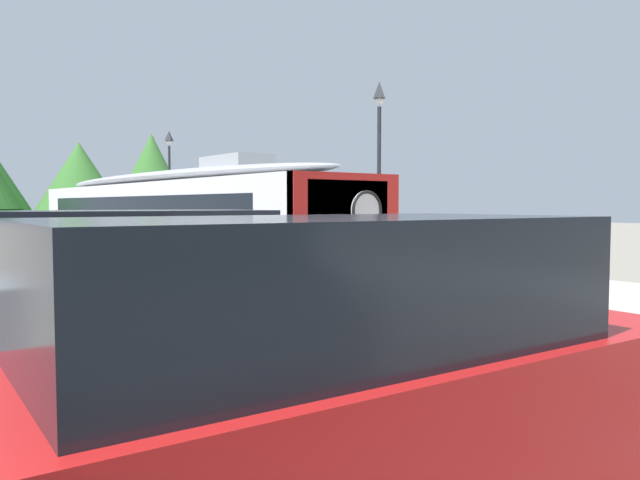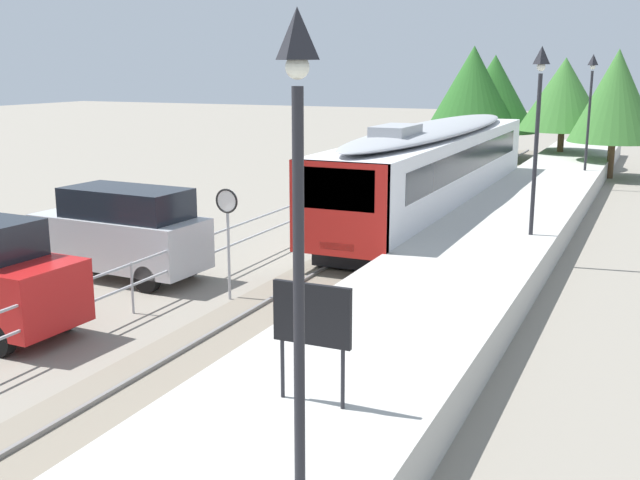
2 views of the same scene
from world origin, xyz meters
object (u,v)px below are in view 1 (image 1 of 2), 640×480
platform_lamp_mid_platform (379,136)px  platform_lamp_far_end (169,164)px  parked_van_red (350,406)px  commuter_train (167,218)px  speed_limit_sign (366,234)px  parked_van_silver (118,305)px

platform_lamp_mid_platform → platform_lamp_far_end: 15.56m
platform_lamp_far_end → parked_van_red: (-10.13, -26.45, -3.33)m
commuter_train → platform_lamp_far_end: size_ratio=3.55×
platform_lamp_mid_platform → speed_limit_sign: platform_lamp_mid_platform is taller
platform_lamp_mid_platform → parked_van_red: bearing=-132.9°
speed_limit_sign → parked_van_silver: size_ratio=0.56×
platform_lamp_mid_platform → parked_van_silver: size_ratio=1.07×
commuter_train → platform_lamp_mid_platform: (4.45, -5.40, 2.48)m
parked_van_red → parked_van_silver: same height
platform_lamp_far_end → platform_lamp_mid_platform: bearing=-90.0°
platform_lamp_mid_platform → platform_lamp_far_end: (0.00, 15.56, 0.00)m
platform_lamp_far_end → parked_van_red: bearing=-111.0°
platform_lamp_far_end → speed_limit_sign: bearing=-105.8°
speed_limit_sign → commuter_train: bearing=81.4°
platform_lamp_far_end → parked_van_red: platform_lamp_far_end is taller
speed_limit_sign → parked_van_red: 5.83m
platform_lamp_mid_platform → parked_van_silver: bearing=-148.9°
speed_limit_sign → platform_lamp_mid_platform: bearing=46.6°
platform_lamp_mid_platform → parked_van_red: 15.25m
commuter_train → platform_lamp_mid_platform: bearing=-50.5°
commuter_train → parked_van_silver: size_ratio=3.80×
parked_van_silver → platform_lamp_far_end: bearing=65.2°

